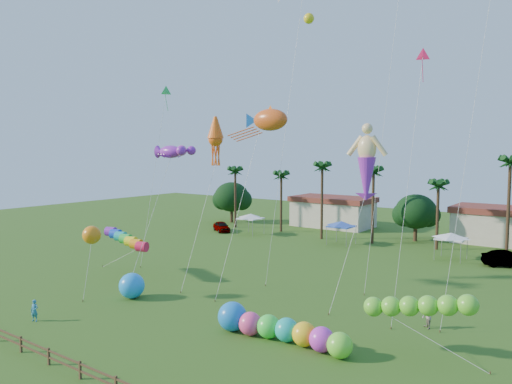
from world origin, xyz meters
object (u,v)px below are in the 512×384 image
Objects in this scene: blue_ball at (132,286)px; spectator_b at (427,317)px; spectator_a at (34,311)px; car_b at (508,259)px; car_a at (222,227)px; caterpillar_inflatable at (277,328)px.

spectator_b is at bearing 18.56° from blue_ball.
spectator_b is (23.21, 15.19, 0.02)m from spectator_a.
spectator_b is at bearing 156.81° from car_b.
car_b reaches higher than spectator_a.
caterpillar_inflatable is at bearing -100.89° from car_a.
car_b is 45.55m from spectator_a.
spectator_a is at bearing -98.95° from blue_ball.
blue_ball reaches higher than caterpillar_inflatable.
blue_ball is at bearing -118.11° from car_a.
blue_ball is (-21.98, -7.38, 0.25)m from spectator_b.
car_a is 2.75× the size of spectator_b.
car_b is 3.23× the size of spectator_a.
spectator_a is at bearing -124.73° from car_a.
spectator_b is (-1.18, -23.27, -0.03)m from car_b.
caterpillar_inflatable is at bearing -2.34° from blue_ball.
car_b is (39.03, 0.30, 0.08)m from car_a.
car_a is 43.65m from caterpillar_inflatable.
caterpillar_inflatable is 14.91m from blue_ball.
car_b is at bearing 34.35° from spectator_a.
car_a is at bearing 117.60° from blue_ball.
caterpillar_inflatable is (16.13, 7.20, 0.05)m from spectator_a.
spectator_a is 0.74× the size of blue_ball.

